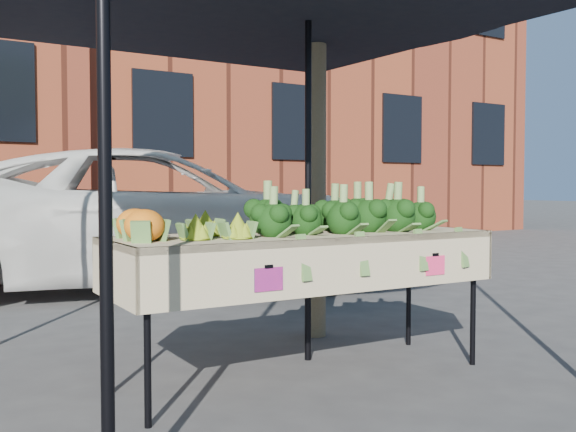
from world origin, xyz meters
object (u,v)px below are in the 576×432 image
Objects in this scene: canopy at (257,159)px; street_tree at (316,45)px; table at (305,306)px; vehicle at (156,39)px.

canopy is 1.32m from street_tree.
table is 4.84m from vehicle.
canopy is at bearing -173.49° from vehicle.
canopy reaches higher than table.
street_tree is at bearing 51.96° from table.
street_tree is (0.08, -3.20, -0.63)m from vehicle.
table is 1.02m from canopy.
vehicle is (0.63, 4.11, 2.48)m from table.
canopy is at bearing -148.92° from street_tree.
vehicle is at bearing 78.76° from canopy.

